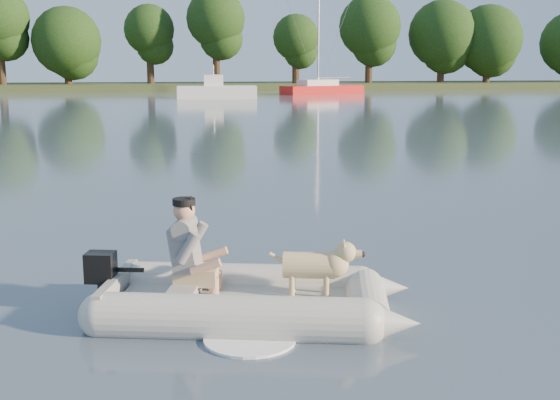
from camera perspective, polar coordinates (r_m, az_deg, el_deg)
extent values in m
plane|color=slate|center=(7.16, 1.49, -8.94)|extent=(160.00, 160.00, 0.00)
cube|color=#47512D|center=(68.66, -8.39, 9.07)|extent=(160.00, 12.00, 0.70)
cylinder|color=#332316|center=(69.14, -21.69, 9.98)|extent=(0.70, 0.70, 4.24)
cylinder|color=#332316|center=(68.50, -16.83, 9.74)|extent=(0.70, 0.70, 2.94)
sphere|color=#274617|center=(68.52, -16.98, 12.26)|extent=(6.27, 6.27, 6.27)
cylinder|color=#332316|center=(68.58, -10.48, 10.33)|extent=(0.70, 0.70, 3.67)
sphere|color=#274617|center=(68.65, -10.59, 13.48)|extent=(4.69, 4.69, 4.69)
cylinder|color=#332316|center=(66.95, -5.18, 10.71)|extent=(0.70, 0.70, 4.29)
sphere|color=#274617|center=(67.08, -5.25, 14.48)|extent=(5.43, 5.43, 5.43)
cylinder|color=#332316|center=(68.21, 1.29, 10.31)|extent=(0.70, 0.70, 3.21)
sphere|color=#274617|center=(68.25, 1.30, 13.08)|extent=(4.41, 4.41, 4.41)
cylinder|color=#332316|center=(70.54, 7.22, 10.54)|extent=(0.70, 0.70, 3.94)
sphere|color=#274617|center=(70.63, 7.30, 13.83)|extent=(6.03, 6.03, 6.03)
cylinder|color=#332316|center=(73.30, 12.93, 10.20)|extent=(0.70, 0.70, 3.52)
sphere|color=#274617|center=(73.36, 13.05, 13.02)|extent=(6.68, 6.68, 6.68)
cylinder|color=#332316|center=(75.02, 16.42, 9.93)|extent=(0.70, 0.70, 3.21)
sphere|color=#274617|center=(75.06, 16.56, 12.45)|extent=(6.79, 6.79, 6.79)
cube|color=red|center=(58.27, 3.46, 8.85)|extent=(7.27, 4.50, 0.87)
cube|color=white|center=(58.00, 3.11, 9.49)|extent=(3.42, 2.58, 0.52)
cylinder|color=#A5A5AA|center=(58.04, 3.15, 13.59)|extent=(0.14, 0.14, 8.74)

